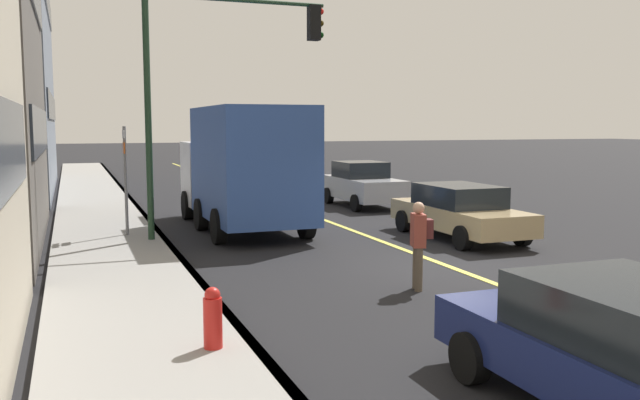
{
  "coord_description": "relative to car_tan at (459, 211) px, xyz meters",
  "views": [
    {
      "loc": [
        -12.39,
        7.39,
        2.98
      ],
      "look_at": [
        -0.18,
        2.86,
        1.52
      ],
      "focal_mm": 37.89,
      "sensor_mm": 36.0,
      "label": 1
    }
  ],
  "objects": [
    {
      "name": "traffic_light_mast",
      "position": [
        1.76,
        6.01,
        3.63
      ],
      "size": [
        0.28,
        4.63,
        6.36
      ],
      "color": "#1E3823",
      "rests_on": "ground"
    },
    {
      "name": "pedestrian_with_backpack",
      "position": [
        -4.56,
        3.67,
        0.2
      ],
      "size": [
        0.43,
        0.44,
        1.6
      ],
      "color": "brown",
      "rests_on": "ground"
    },
    {
      "name": "car_tan",
      "position": [
        0.0,
        0.0,
        0.0
      ],
      "size": [
        4.58,
        1.91,
        1.41
      ],
      "color": "tan",
      "rests_on": "ground"
    },
    {
      "name": "car_navy",
      "position": [
        -10.24,
        4.34,
        0.01
      ],
      "size": [
        4.62,
        2.06,
        1.42
      ],
      "color": "navy",
      "rests_on": "ground"
    },
    {
      "name": "street_sign_post",
      "position": [
        2.72,
        8.19,
        0.99
      ],
      "size": [
        0.6,
        0.08,
        2.93
      ],
      "color": "slate",
      "rests_on": "ground"
    },
    {
      "name": "lane_stripe_center",
      "position": [
        -2.75,
        2.12,
        -0.72
      ],
      "size": [
        80.0,
        0.16,
        0.01
      ],
      "primitive_type": "cube",
      "color": "#D8CC4C",
      "rests_on": "ground"
    },
    {
      "name": "curb_edge",
      "position": [
        -2.75,
        7.37,
        -0.65
      ],
      "size": [
        80.0,
        0.16,
        0.15
      ],
      "primitive_type": "cube",
      "color": "slate",
      "rests_on": "ground"
    },
    {
      "name": "ground",
      "position": [
        -2.75,
        2.12,
        -0.73
      ],
      "size": [
        200.0,
        200.0,
        0.0
      ],
      "primitive_type": "plane",
      "color": "black"
    },
    {
      "name": "car_silver",
      "position": [
        7.29,
        -0.48,
        0.08
      ],
      "size": [
        4.0,
        1.92,
        1.62
      ],
      "color": "#A8AAB2",
      "rests_on": "ground"
    },
    {
      "name": "fire_hydrant",
      "position": [
        -6.87,
        7.89,
        -0.26
      ],
      "size": [
        0.24,
        0.24,
        0.94
      ],
      "color": "red",
      "rests_on": "ground"
    },
    {
      "name": "truck_blue",
      "position": [
        3.3,
        4.93,
        1.07
      ],
      "size": [
        6.91,
        2.59,
        3.44
      ],
      "color": "silver",
      "rests_on": "ground"
    },
    {
      "name": "sidewalk_slab",
      "position": [
        -2.75,
        8.64,
        -0.65
      ],
      "size": [
        80.0,
        2.72,
        0.15
      ],
      "primitive_type": "cube",
      "color": "gray",
      "rests_on": "ground"
    }
  ]
}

